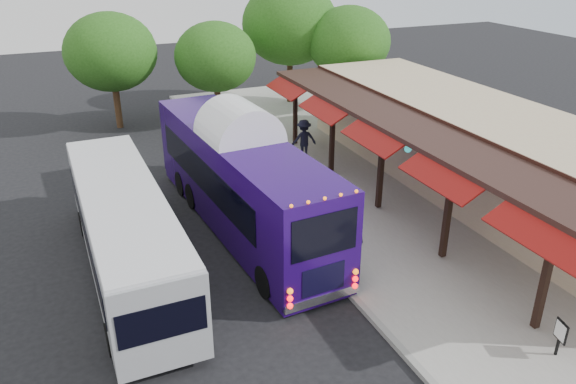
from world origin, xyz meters
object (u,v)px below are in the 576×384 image
ped_b (305,176)px  ped_c (246,149)px  ped_a (354,247)px  sign_board (561,333)px  city_bus (125,229)px  coach_bus (241,176)px  ped_d (304,139)px

ped_b → ped_c: ped_b is taller
ped_b → ped_a: bearing=96.5°
sign_board → city_bus: bearing=151.1°
coach_bus → ped_a: size_ratio=6.14×
ped_d → sign_board: ped_d is taller
ped_a → sign_board: size_ratio=1.91×
ped_b → ped_c: (-1.11, 4.00, -0.01)m
sign_board → coach_bus: bearing=129.6°
coach_bus → sign_board: (4.94, -9.93, -1.18)m
city_bus → sign_board: 12.50m
ped_a → ped_c: bearing=62.4°
city_bus → ped_d: city_bus is taller
city_bus → ped_a: (6.36, -3.09, -0.46)m
ped_b → ped_c: size_ratio=1.02×
city_bus → ped_b: city_bus is taller
ped_a → sign_board: ped_a is taller
ped_c → sign_board: size_ratio=1.56×
ped_d → ped_b: bearing=71.5°
coach_bus → ped_b: size_ratio=7.39×
ped_a → ped_b: ped_a is taller
ped_c → ped_d: size_ratio=0.84×
ped_c → ped_d: (2.80, -0.20, 0.15)m
ped_b → sign_board: (1.77, -11.33, -0.12)m
ped_c → ped_d: bearing=169.5°
ped_a → ped_d: 10.24m
ped_c → ped_d: 2.81m
ped_d → ped_c: bearing=1.4°
ped_b → ped_c: bearing=-57.5°
ped_c → sign_board: 15.60m
ped_d → sign_board: size_ratio=1.86×
coach_bus → ped_a: 5.17m
city_bus → ped_c: (6.36, 6.96, -0.64)m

